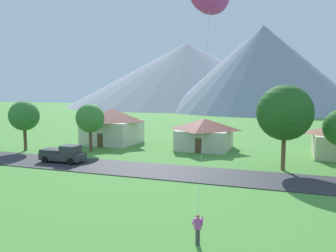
# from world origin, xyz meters

# --- Properties ---
(road_strip) EXTENTS (160.00, 6.50, 0.08)m
(road_strip) POSITION_xyz_m (0.00, 27.90, 0.04)
(road_strip) COLOR #2D2D33
(road_strip) RESTS_ON ground
(mountain_west_ridge) EXTENTS (130.82, 130.82, 35.03)m
(mountain_west_ridge) POSITION_xyz_m (-44.61, 179.92, 17.51)
(mountain_west_ridge) COLOR #8E939E
(mountain_west_ridge) RESTS_ON ground
(mountain_central_ridge) EXTENTS (80.63, 80.63, 35.36)m
(mountain_central_ridge) POSITION_xyz_m (-1.17, 143.60, 17.68)
(mountain_central_ridge) COLOR gray
(mountain_central_ridge) RESTS_ON ground
(house_left_center) EXTENTS (7.64, 7.75, 4.36)m
(house_left_center) POSITION_xyz_m (-1.85, 42.81, 2.26)
(house_left_center) COLOR beige
(house_left_center) RESTS_ON ground
(house_right_center) EXTENTS (8.16, 8.34, 5.52)m
(house_right_center) POSITION_xyz_m (-16.75, 43.03, 2.86)
(house_right_center) COLOR beige
(house_right_center) RESTS_ON ground
(tree_left_of_center) EXTENTS (5.75, 5.75, 8.91)m
(tree_left_of_center) POSITION_xyz_m (8.92, 32.75, 6.02)
(tree_left_of_center) COLOR brown
(tree_left_of_center) RESTS_ON ground
(tree_center) EXTENTS (4.11, 4.11, 6.91)m
(tree_center) POSITION_xyz_m (-25.07, 33.21, 4.83)
(tree_center) COLOR brown
(tree_center) RESTS_ON ground
(tree_near_right) EXTENTS (3.88, 3.88, 6.53)m
(tree_near_right) POSITION_xyz_m (-16.15, 35.68, 4.56)
(tree_near_right) COLOR brown
(tree_near_right) RESTS_ON ground
(pickup_truck_charcoal_west_side) EXTENTS (5.24, 2.40, 1.99)m
(pickup_truck_charcoal_west_side) POSITION_xyz_m (-15.03, 28.19, 1.06)
(pickup_truck_charcoal_west_side) COLOR #333338
(pickup_truck_charcoal_west_side) RESTS_ON road_strip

